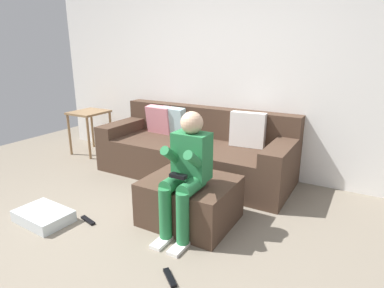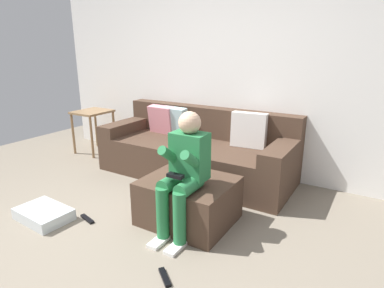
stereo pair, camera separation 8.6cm
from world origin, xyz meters
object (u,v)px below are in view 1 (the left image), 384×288
at_px(couch_sectional, 196,151).
at_px(remote_by_storage_bin, 88,220).
at_px(ottoman, 190,200).
at_px(remote_near_ottoman, 170,278).
at_px(side_table, 89,119).
at_px(storage_bin, 44,216).
at_px(person_seated, 186,169).

height_order(couch_sectional, remote_by_storage_bin, couch_sectional).
relative_size(couch_sectional, remote_by_storage_bin, 12.15).
bearing_deg(remote_by_storage_bin, ottoman, 45.03).
bearing_deg(ottoman, remote_near_ottoman, -70.01).
bearing_deg(ottoman, side_table, 156.50).
bearing_deg(ottoman, couch_sectional, 116.64).
relative_size(remote_near_ottoman, remote_by_storage_bin, 0.98).
height_order(ottoman, remote_near_ottoman, ottoman).
bearing_deg(remote_near_ottoman, couch_sectional, 152.39).
height_order(storage_bin, side_table, side_table).
xyz_separation_m(remote_near_ottoman, remote_by_storage_bin, (-1.10, 0.27, 0.00)).
bearing_deg(remote_near_ottoman, storage_bin, -144.33).
bearing_deg(remote_near_ottoman, remote_by_storage_bin, -155.42).
bearing_deg(remote_by_storage_bin, couch_sectional, 92.90).
relative_size(person_seated, remote_by_storage_bin, 5.35).
relative_size(person_seated, remote_near_ottoman, 5.49).
xyz_separation_m(storage_bin, remote_near_ottoman, (1.46, -0.07, -0.04)).
distance_m(person_seated, remote_near_ottoman, 0.85).
height_order(couch_sectional, side_table, couch_sectional).
height_order(couch_sectional, ottoman, couch_sectional).
relative_size(ottoman, remote_near_ottoman, 4.12).
xyz_separation_m(couch_sectional, person_seated, (0.59, -1.22, 0.28)).
xyz_separation_m(storage_bin, side_table, (-1.17, 1.72, 0.48)).
bearing_deg(person_seated, couch_sectional, 115.81).
bearing_deg(couch_sectional, remote_near_ottoman, -66.10).
distance_m(couch_sectional, side_table, 1.84).
bearing_deg(storage_bin, ottoman, 30.43).
distance_m(side_table, remote_near_ottoman, 3.22).
relative_size(couch_sectional, ottoman, 3.02).
height_order(ottoman, side_table, side_table).
bearing_deg(ottoman, storage_bin, -149.57).
distance_m(person_seated, side_table, 2.70).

